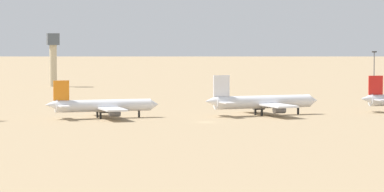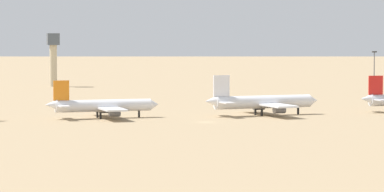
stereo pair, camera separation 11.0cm
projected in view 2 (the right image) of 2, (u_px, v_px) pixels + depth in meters
name	position (u px, v px, depth m)	size (l,w,h in m)	color
ground	(207.00, 122.00, 305.27)	(4000.00, 4000.00, 0.00)	#9E8460
parked_jet_orange_3	(102.00, 106.00, 317.97)	(33.18, 27.94, 10.96)	white
parked_jet_white_4	(262.00, 102.00, 328.43)	(36.42, 30.90, 12.03)	white
control_tower	(53.00, 54.00, 488.95)	(5.20, 5.20, 23.34)	#C6B793
light_pole_mid	(374.00, 70.00, 421.64)	(1.80, 0.50, 16.92)	#59595E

